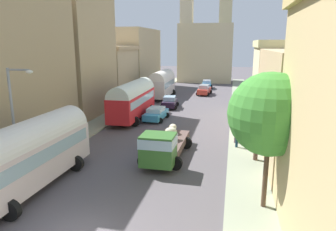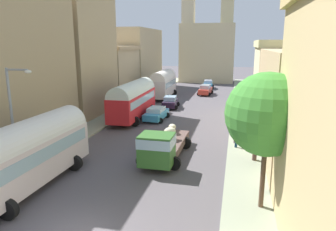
% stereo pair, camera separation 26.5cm
% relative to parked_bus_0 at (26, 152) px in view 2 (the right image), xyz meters
% --- Properties ---
extents(ground_plane, '(154.00, 154.00, 0.00)m').
position_rel_parked_bus_0_xyz_m(ground_plane, '(4.82, 23.29, -2.20)').
color(ground_plane, '#504A4F').
extents(sidewalk_left, '(2.50, 70.00, 0.14)m').
position_rel_parked_bus_0_xyz_m(sidewalk_left, '(-2.43, 23.29, -2.13)').
color(sidewalk_left, gray).
rests_on(sidewalk_left, ground).
extents(sidewalk_right, '(2.50, 70.00, 0.14)m').
position_rel_parked_bus_0_xyz_m(sidewalk_right, '(12.07, 23.29, -2.13)').
color(sidewalk_right, gray).
rests_on(sidewalk_right, ground).
extents(building_left_1, '(4.76, 11.30, 12.93)m').
position_rel_parked_bus_0_xyz_m(building_left_1, '(-5.84, 7.11, 4.28)').
color(building_left_1, tan).
rests_on(building_left_1, ground).
extents(building_left_2, '(6.48, 9.64, 14.21)m').
position_rel_parked_bus_0_xyz_m(building_left_2, '(-6.62, 18.44, 4.92)').
color(building_left_2, tan).
rests_on(building_left_2, ground).
extents(building_left_3, '(4.81, 9.01, 7.78)m').
position_rel_parked_bus_0_xyz_m(building_left_3, '(-5.86, 28.07, 1.71)').
color(building_left_3, tan).
rests_on(building_left_3, ground).
extents(building_left_4, '(4.98, 14.35, 10.69)m').
position_rel_parked_bus_0_xyz_m(building_left_4, '(-6.16, 40.20, 3.14)').
color(building_left_4, tan).
rests_on(building_left_4, ground).
extents(building_right_1, '(5.27, 14.30, 7.64)m').
position_rel_parked_bus_0_xyz_m(building_right_1, '(15.96, 9.57, 1.61)').
color(building_right_1, tan).
rests_on(building_right_1, ground).
extents(building_right_2, '(4.43, 9.90, 8.47)m').
position_rel_parked_bus_0_xyz_m(building_right_2, '(15.34, 21.97, 2.06)').
color(building_right_2, beige).
rests_on(building_right_2, ground).
extents(distant_church, '(11.34, 6.32, 19.56)m').
position_rel_parked_bus_0_xyz_m(distant_church, '(4.82, 53.26, 4.80)').
color(distant_church, beige).
rests_on(distant_church, ground).
extents(parked_bus_0, '(3.35, 9.69, 3.98)m').
position_rel_parked_bus_0_xyz_m(parked_bus_0, '(0.00, 0.00, 0.00)').
color(parked_bus_0, silver).
rests_on(parked_bus_0, ground).
extents(parked_bus_1, '(3.41, 9.93, 4.11)m').
position_rel_parked_bus_0_xyz_m(parked_bus_1, '(0.31, 17.41, 0.07)').
color(parked_bus_1, red).
rests_on(parked_bus_1, ground).
extents(parked_bus_2, '(3.39, 8.27, 4.18)m').
position_rel_parked_bus_0_xyz_m(parked_bus_2, '(0.40, 31.09, 0.10)').
color(parked_bus_2, beige).
rests_on(parked_bus_2, ground).
extents(cargo_truck_0, '(3.09, 7.38, 2.45)m').
position_rel_parked_bus_0_xyz_m(cargo_truck_0, '(6.46, 5.69, -0.97)').
color(cargo_truck_0, '#305F25').
rests_on(cargo_truck_0, ground).
extents(car_0, '(2.44, 4.42, 1.62)m').
position_rel_parked_bus_0_xyz_m(car_0, '(6.39, 35.68, -1.40)').
color(car_0, '#B53528').
rests_on(car_0, ground).
extents(car_1, '(2.35, 4.22, 1.55)m').
position_rel_parked_bus_0_xyz_m(car_1, '(6.15, 43.02, -1.42)').
color(car_1, '#3D98C5').
rests_on(car_1, ground).
extents(car_2, '(2.48, 4.25, 1.40)m').
position_rel_parked_bus_0_xyz_m(car_2, '(2.93, 17.35, -1.48)').
color(car_2, '#3492BE').
rests_on(car_2, ground).
extents(car_3, '(2.40, 3.80, 1.52)m').
position_rel_parked_bus_0_xyz_m(car_3, '(3.04, 24.09, -1.44)').
color(car_3, '#27192D').
rests_on(car_3, ground).
extents(pedestrian_0, '(0.52, 0.52, 1.68)m').
position_rel_parked_bus_0_xyz_m(pedestrian_0, '(11.38, 10.69, -1.26)').
color(pedestrian_0, '#553E45').
rests_on(pedestrian_0, ground).
extents(pedestrian_1, '(0.44, 0.44, 1.79)m').
position_rel_parked_bus_0_xyz_m(pedestrian_1, '(11.45, 9.54, -1.17)').
color(pedestrian_1, '#183547').
rests_on(pedestrian_1, ground).
extents(streetlamp_near, '(1.70, 0.28, 6.76)m').
position_rel_parked_bus_0_xyz_m(streetlamp_near, '(-1.46, 1.20, 1.81)').
color(streetlamp_near, gray).
rests_on(streetlamp_near, ground).
extents(roadside_tree_0, '(3.98, 3.98, 6.86)m').
position_rel_parked_bus_0_xyz_m(roadside_tree_0, '(12.72, 0.53, 2.66)').
color(roadside_tree_0, brown).
rests_on(roadside_tree_0, ground).
extents(roadside_tree_1, '(3.42, 3.42, 5.65)m').
position_rel_parked_bus_0_xyz_m(roadside_tree_1, '(12.72, 7.02, 1.72)').
color(roadside_tree_1, brown).
rests_on(roadside_tree_1, ground).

